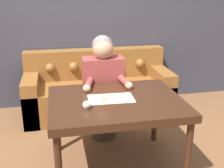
# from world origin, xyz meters

# --- Properties ---
(wall_back) EXTENTS (8.00, 0.06, 2.60)m
(wall_back) POSITION_xyz_m (0.00, 1.82, 1.30)
(wall_back) COLOR #383842
(wall_back) RESTS_ON ground_plane
(dining_table) EXTENTS (1.22, 0.96, 0.73)m
(dining_table) POSITION_xyz_m (0.11, 0.05, 0.66)
(dining_table) COLOR #381E11
(dining_table) RESTS_ON ground_plane
(couch) EXTENTS (2.01, 0.80, 0.86)m
(couch) POSITION_xyz_m (0.15, 1.41, 0.31)
(couch) COLOR brown
(couch) RESTS_ON ground_plane
(person) EXTENTS (0.51, 0.56, 1.22)m
(person) POSITION_xyz_m (0.10, 0.66, 0.64)
(person) COLOR #33281E
(person) RESTS_ON ground_plane
(pattern_paper_main) EXTENTS (0.43, 0.27, 0.00)m
(pattern_paper_main) POSITION_xyz_m (0.07, 0.07, 0.73)
(pattern_paper_main) COLOR beige
(pattern_paper_main) RESTS_ON dining_table
(scissors) EXTENTS (0.24, 0.16, 0.01)m
(scissors) POSITION_xyz_m (0.04, 0.07, 0.73)
(scissors) COLOR silver
(scissors) RESTS_ON dining_table
(pin_cushion) EXTENTS (0.07, 0.07, 0.07)m
(pin_cushion) POSITION_xyz_m (-0.18, -0.11, 0.76)
(pin_cushion) COLOR #4C3828
(pin_cushion) RESTS_ON dining_table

